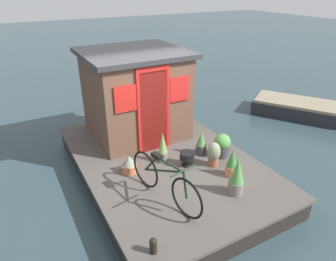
{
  "coord_description": "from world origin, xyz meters",
  "views": [
    {
      "loc": [
        -4.67,
        2.48,
        3.69
      ],
      "look_at": [
        -0.2,
        0.0,
        1.15
      ],
      "focal_mm": 32.24,
      "sensor_mm": 36.0,
      "label": 1
    }
  ],
  "objects_px": {
    "potted_plant_sage": "(237,177)",
    "dinghy_boat": "(297,108)",
    "potted_plant_basil": "(201,143)",
    "potted_plant_geranium": "(129,164)",
    "houseboat_cabin": "(136,93)",
    "potted_plant_ivy": "(232,163)",
    "potted_plant_rosemary": "(163,148)",
    "mooring_bollard": "(153,245)",
    "potted_plant_lavender": "(222,145)",
    "charcoal_grill": "(187,156)",
    "potted_plant_succulent": "(214,154)",
    "bicycle": "(165,181)"
  },
  "relations": [
    {
      "from": "charcoal_grill",
      "to": "potted_plant_basil",
      "type": "bearing_deg",
      "value": -64.52
    },
    {
      "from": "potted_plant_ivy",
      "to": "dinghy_boat",
      "type": "bearing_deg",
      "value": -64.67
    },
    {
      "from": "potted_plant_sage",
      "to": "mooring_bollard",
      "type": "distance_m",
      "value": 1.84
    },
    {
      "from": "potted_plant_lavender",
      "to": "potted_plant_rosemary",
      "type": "xyz_separation_m",
      "value": [
        0.4,
        1.15,
        0.05
      ]
    },
    {
      "from": "potted_plant_geranium",
      "to": "houseboat_cabin",
      "type": "bearing_deg",
      "value": -28.82
    },
    {
      "from": "potted_plant_basil",
      "to": "potted_plant_geranium",
      "type": "height_order",
      "value": "potted_plant_basil"
    },
    {
      "from": "potted_plant_lavender",
      "to": "potted_plant_geranium",
      "type": "xyz_separation_m",
      "value": [
        0.37,
        1.88,
        -0.08
      ]
    },
    {
      "from": "charcoal_grill",
      "to": "potted_plant_sage",
      "type": "bearing_deg",
      "value": -167.09
    },
    {
      "from": "potted_plant_sage",
      "to": "potted_plant_geranium",
      "type": "distance_m",
      "value": 1.98
    },
    {
      "from": "houseboat_cabin",
      "to": "potted_plant_ivy",
      "type": "height_order",
      "value": "houseboat_cabin"
    },
    {
      "from": "dinghy_boat",
      "to": "mooring_bollard",
      "type": "bearing_deg",
      "value": 114.8
    },
    {
      "from": "potted_plant_lavender",
      "to": "potted_plant_sage",
      "type": "relative_size",
      "value": 0.71
    },
    {
      "from": "potted_plant_succulent",
      "to": "potted_plant_basil",
      "type": "xyz_separation_m",
      "value": [
        0.47,
        -0.04,
        -0.01
      ]
    },
    {
      "from": "potted_plant_basil",
      "to": "potted_plant_geranium",
      "type": "distance_m",
      "value": 1.56
    },
    {
      "from": "mooring_bollard",
      "to": "potted_plant_geranium",
      "type": "bearing_deg",
      "value": -13.25
    },
    {
      "from": "potted_plant_succulent",
      "to": "potted_plant_geranium",
      "type": "xyz_separation_m",
      "value": [
        0.57,
        1.52,
        -0.09
      ]
    },
    {
      "from": "potted_plant_sage",
      "to": "charcoal_grill",
      "type": "bearing_deg",
      "value": 12.91
    },
    {
      "from": "houseboat_cabin",
      "to": "potted_plant_lavender",
      "type": "xyz_separation_m",
      "value": [
        -1.83,
        -1.08,
        -0.72
      ]
    },
    {
      "from": "potted_plant_succulent",
      "to": "potted_plant_basil",
      "type": "relative_size",
      "value": 0.94
    },
    {
      "from": "potted_plant_succulent",
      "to": "potted_plant_lavender",
      "type": "distance_m",
      "value": 0.42
    },
    {
      "from": "potted_plant_lavender",
      "to": "mooring_bollard",
      "type": "distance_m",
      "value": 2.8
    },
    {
      "from": "potted_plant_sage",
      "to": "dinghy_boat",
      "type": "bearing_deg",
      "value": -61.47
    },
    {
      "from": "potted_plant_sage",
      "to": "mooring_bollard",
      "type": "xyz_separation_m",
      "value": [
        -0.45,
        1.78,
        -0.2
      ]
    },
    {
      "from": "potted_plant_succulent",
      "to": "mooring_bollard",
      "type": "xyz_separation_m",
      "value": [
        -1.34,
        1.97,
        -0.13
      ]
    },
    {
      "from": "potted_plant_succulent",
      "to": "potted_plant_ivy",
      "type": "distance_m",
      "value": 0.44
    },
    {
      "from": "houseboat_cabin",
      "to": "bicycle",
      "type": "relative_size",
      "value": 1.31
    },
    {
      "from": "potted_plant_lavender",
      "to": "potted_plant_sage",
      "type": "distance_m",
      "value": 1.23
    },
    {
      "from": "houseboat_cabin",
      "to": "potted_plant_geranium",
      "type": "distance_m",
      "value": 1.85
    },
    {
      "from": "potted_plant_geranium",
      "to": "dinghy_boat",
      "type": "height_order",
      "value": "potted_plant_geranium"
    },
    {
      "from": "bicycle",
      "to": "charcoal_grill",
      "type": "xyz_separation_m",
      "value": [
        0.7,
        -0.87,
        -0.17
      ]
    },
    {
      "from": "mooring_bollard",
      "to": "potted_plant_basil",
      "type": "bearing_deg",
      "value": -47.89
    },
    {
      "from": "potted_plant_sage",
      "to": "potted_plant_geranium",
      "type": "bearing_deg",
      "value": 42.3
    },
    {
      "from": "bicycle",
      "to": "potted_plant_sage",
      "type": "relative_size",
      "value": 2.4
    },
    {
      "from": "potted_plant_sage",
      "to": "dinghy_boat",
      "type": "xyz_separation_m",
      "value": [
        2.47,
        -4.54,
        -0.55
      ]
    },
    {
      "from": "potted_plant_sage",
      "to": "dinghy_boat",
      "type": "distance_m",
      "value": 5.19
    },
    {
      "from": "potted_plant_ivy",
      "to": "charcoal_grill",
      "type": "height_order",
      "value": "potted_plant_ivy"
    },
    {
      "from": "potted_plant_rosemary",
      "to": "dinghy_boat",
      "type": "relative_size",
      "value": 0.23
    },
    {
      "from": "potted_plant_lavender",
      "to": "mooring_bollard",
      "type": "height_order",
      "value": "potted_plant_lavender"
    },
    {
      "from": "potted_plant_succulent",
      "to": "potted_plant_ivy",
      "type": "xyz_separation_m",
      "value": [
        -0.44,
        -0.08,
        -0.0
      ]
    },
    {
      "from": "dinghy_boat",
      "to": "potted_plant_basil",
      "type": "bearing_deg",
      "value": 104.39
    },
    {
      "from": "bicycle",
      "to": "potted_plant_rosemary",
      "type": "xyz_separation_m",
      "value": [
        1.06,
        -0.53,
        -0.07
      ]
    },
    {
      "from": "potted_plant_sage",
      "to": "potted_plant_ivy",
      "type": "bearing_deg",
      "value": -31.46
    },
    {
      "from": "bicycle",
      "to": "potted_plant_sage",
      "type": "distance_m",
      "value": 1.21
    },
    {
      "from": "potted_plant_rosemary",
      "to": "dinghy_boat",
      "type": "distance_m",
      "value": 5.25
    },
    {
      "from": "potted_plant_rosemary",
      "to": "mooring_bollard",
      "type": "height_order",
      "value": "potted_plant_rosemary"
    },
    {
      "from": "potted_plant_sage",
      "to": "mooring_bollard",
      "type": "relative_size",
      "value": 2.82
    },
    {
      "from": "charcoal_grill",
      "to": "mooring_bollard",
      "type": "bearing_deg",
      "value": 136.15
    },
    {
      "from": "potted_plant_basil",
      "to": "potted_plant_ivy",
      "type": "bearing_deg",
      "value": -177.07
    },
    {
      "from": "potted_plant_basil",
      "to": "potted_plant_sage",
      "type": "height_order",
      "value": "potted_plant_sage"
    },
    {
      "from": "bicycle",
      "to": "potted_plant_basil",
      "type": "distance_m",
      "value": 1.65
    }
  ]
}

